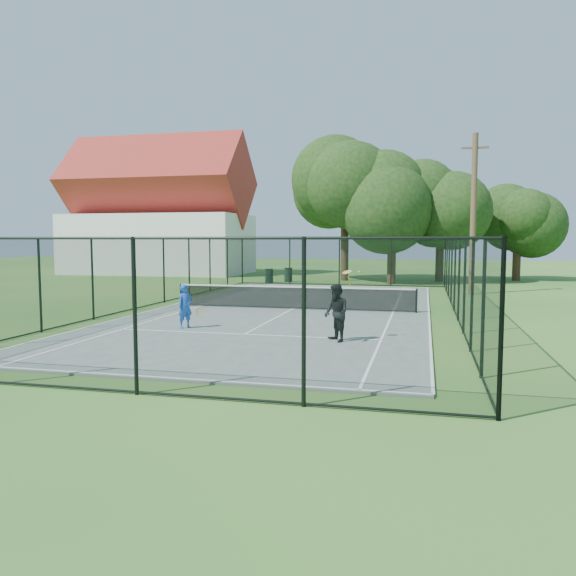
% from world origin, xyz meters
% --- Properties ---
extents(ground, '(120.00, 120.00, 0.00)m').
position_xyz_m(ground, '(0.00, 0.00, 0.00)').
color(ground, '#255F20').
extents(tennis_court, '(11.00, 24.00, 0.06)m').
position_xyz_m(tennis_court, '(0.00, 0.00, 0.03)').
color(tennis_court, '#55645D').
rests_on(tennis_court, ground).
extents(tennis_net, '(10.08, 0.08, 0.95)m').
position_xyz_m(tennis_net, '(0.00, 0.00, 0.58)').
color(tennis_net, black).
rests_on(tennis_net, tennis_court).
extents(fence, '(13.10, 26.10, 3.00)m').
position_xyz_m(fence, '(0.00, 0.00, 1.50)').
color(fence, black).
rests_on(fence, ground).
extents(tree_near_left, '(6.88, 6.88, 8.98)m').
position_xyz_m(tree_near_left, '(-0.27, 17.32, 5.52)').
color(tree_near_left, '#332114').
rests_on(tree_near_left, ground).
extents(tree_near_mid, '(6.39, 6.39, 8.36)m').
position_xyz_m(tree_near_mid, '(3.17, 15.00, 5.15)').
color(tree_near_mid, '#332114').
rests_on(tree_near_mid, ground).
extents(tree_near_right, '(5.59, 5.59, 7.72)m').
position_xyz_m(tree_near_right, '(6.30, 18.17, 4.90)').
color(tree_near_right, '#332114').
rests_on(tree_near_right, ground).
extents(tree_far_right, '(5.03, 5.03, 6.65)m').
position_xyz_m(tree_far_right, '(11.63, 20.05, 4.12)').
color(tree_far_right, '#332114').
rests_on(tree_far_right, ground).
extents(building, '(15.30, 8.15, 11.87)m').
position_xyz_m(building, '(-17.00, 22.00, 4.93)').
color(building, silver).
rests_on(building, ground).
extents(trash_bin_left, '(0.58, 0.58, 0.95)m').
position_xyz_m(trash_bin_left, '(-4.94, 14.03, 0.48)').
color(trash_bin_left, black).
rests_on(trash_bin_left, ground).
extents(trash_bin_right, '(0.58, 0.58, 0.98)m').
position_xyz_m(trash_bin_right, '(-3.85, 15.05, 0.49)').
color(trash_bin_right, black).
rests_on(trash_bin_right, ground).
extents(utility_pole, '(1.40, 0.30, 8.50)m').
position_xyz_m(utility_pole, '(7.74, 9.00, 4.31)').
color(utility_pole, '#4C3823').
rests_on(utility_pole, ground).
extents(player_blue, '(0.87, 0.62, 1.43)m').
position_xyz_m(player_blue, '(-2.25, -5.69, 0.77)').
color(player_blue, blue).
rests_on(player_blue, tennis_court).
extents(player_black, '(1.09, 1.08, 2.02)m').
position_xyz_m(player_black, '(2.88, -6.90, 0.88)').
color(player_black, black).
rests_on(player_black, tennis_court).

